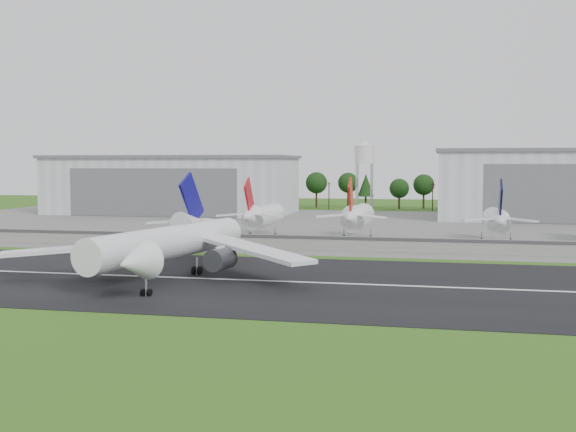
% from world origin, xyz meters
% --- Properties ---
extents(ground, '(600.00, 600.00, 0.00)m').
position_xyz_m(ground, '(0.00, 0.00, 0.00)').
color(ground, '#255D16').
rests_on(ground, ground).
extents(runway, '(320.00, 60.00, 0.10)m').
position_xyz_m(runway, '(0.00, 10.00, 0.05)').
color(runway, black).
rests_on(runway, ground).
extents(runway_centerline, '(220.00, 1.00, 0.02)m').
position_xyz_m(runway_centerline, '(0.00, 10.00, 0.11)').
color(runway_centerline, white).
rests_on(runway_centerline, runway).
extents(apron, '(320.00, 150.00, 0.10)m').
position_xyz_m(apron, '(0.00, 120.00, 0.05)').
color(apron, slate).
rests_on(apron, ground).
extents(blast_fence, '(240.00, 0.61, 3.50)m').
position_xyz_m(blast_fence, '(0.00, 54.99, 1.81)').
color(blast_fence, gray).
rests_on(blast_fence, ground).
extents(hangar_west, '(97.00, 44.00, 23.20)m').
position_xyz_m(hangar_west, '(-80.00, 164.92, 11.63)').
color(hangar_west, silver).
rests_on(hangar_west, ground).
extents(water_tower, '(8.40, 8.40, 29.40)m').
position_xyz_m(water_tower, '(-5.00, 185.00, 24.55)').
color(water_tower, '#99999E').
rests_on(water_tower, ground).
extents(utility_poles, '(230.00, 3.00, 12.00)m').
position_xyz_m(utility_poles, '(0.00, 200.00, 0.00)').
color(utility_poles, black).
rests_on(utility_poles, ground).
extents(treeline, '(320.00, 16.00, 22.00)m').
position_xyz_m(treeline, '(0.00, 215.00, 0.00)').
color(treeline, black).
rests_on(treeline, ground).
extents(main_airliner, '(56.22, 58.99, 18.17)m').
position_xyz_m(main_airliner, '(-19.37, 9.57, 4.89)').
color(main_airliner, white).
rests_on(main_airliner, runway).
extents(parked_jet_red_a, '(7.36, 31.29, 16.68)m').
position_xyz_m(parked_jet_red_a, '(-20.09, 76.56, 6.17)').
color(parked_jet_red_a, white).
rests_on(parked_jet_red_a, ground).
extents(parked_jet_red_b, '(7.36, 31.29, 16.82)m').
position_xyz_m(parked_jet_red_b, '(5.38, 76.58, 6.31)').
color(parked_jet_red_b, white).
rests_on(parked_jet_red_b, ground).
extents(parked_jet_navy, '(7.36, 31.29, 16.53)m').
position_xyz_m(parked_jet_navy, '(40.16, 76.54, 6.03)').
color(parked_jet_navy, white).
rests_on(parked_jet_navy, ground).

